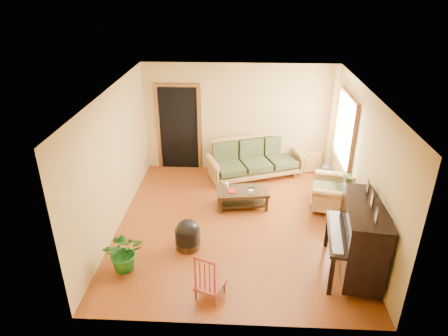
# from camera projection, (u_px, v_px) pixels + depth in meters

# --- Properties ---
(floor) EXTENTS (5.00, 5.00, 0.00)m
(floor) POSITION_uv_depth(u_px,v_px,m) (236.00, 223.00, 7.78)
(floor) COLOR #62290C
(floor) RESTS_ON ground
(doorway) EXTENTS (1.08, 0.16, 2.05)m
(doorway) POSITION_uv_depth(u_px,v_px,m) (179.00, 128.00, 9.62)
(doorway) COLOR black
(doorway) RESTS_ON floor
(window) EXTENTS (0.12, 1.36, 1.46)m
(window) POSITION_uv_depth(u_px,v_px,m) (346.00, 130.00, 8.19)
(window) COLOR white
(window) RESTS_ON right_wall
(sofa) EXTENTS (2.35, 1.62, 0.93)m
(sofa) POSITION_uv_depth(u_px,v_px,m) (255.00, 159.00, 9.36)
(sofa) COLOR #A4783C
(sofa) RESTS_ON floor
(coffee_table) EXTENTS (1.12, 0.71, 0.38)m
(coffee_table) POSITION_uv_depth(u_px,v_px,m) (242.00, 198.00, 8.28)
(coffee_table) COLOR black
(coffee_table) RESTS_ON floor
(armchair) EXTENTS (1.05, 1.08, 0.92)m
(armchair) POSITION_uv_depth(u_px,v_px,m) (331.00, 187.00, 8.13)
(armchair) COLOR #A4783C
(armchair) RESTS_ON floor
(piano) EXTENTS (1.01, 1.51, 1.25)m
(piano) POSITION_uv_depth(u_px,v_px,m) (361.00, 240.00, 6.25)
(piano) COLOR black
(piano) RESTS_ON floor
(footstool) EXTENTS (0.56, 0.56, 0.42)m
(footstool) POSITION_uv_depth(u_px,v_px,m) (188.00, 238.00, 7.00)
(footstool) COLOR black
(footstool) RESTS_ON floor
(red_chair) EXTENTS (0.50, 0.52, 0.80)m
(red_chair) POSITION_uv_depth(u_px,v_px,m) (210.00, 275.00, 5.86)
(red_chair) COLOR maroon
(red_chair) RESTS_ON floor
(leaning_frame) EXTENTS (0.41, 0.13, 0.54)m
(leaning_frame) POSITION_uv_depth(u_px,v_px,m) (313.00, 162.00, 9.69)
(leaning_frame) COLOR gold
(leaning_frame) RESTS_ON floor
(ceramic_crock) EXTENTS (0.20, 0.20, 0.25)m
(ceramic_crock) POSITION_uv_depth(u_px,v_px,m) (325.00, 171.00, 9.56)
(ceramic_crock) COLOR #374CA5
(ceramic_crock) RESTS_ON floor
(potted_plant) EXTENTS (0.75, 0.69, 0.70)m
(potted_plant) POSITION_uv_depth(u_px,v_px,m) (124.00, 251.00, 6.43)
(potted_plant) COLOR #1B5C1A
(potted_plant) RESTS_ON floor
(book) EXTENTS (0.20, 0.24, 0.02)m
(book) POSITION_uv_depth(u_px,v_px,m) (228.00, 191.00, 8.13)
(book) COLOR maroon
(book) RESTS_ON coffee_table
(candle) EXTENTS (0.07, 0.07, 0.12)m
(candle) POSITION_uv_depth(u_px,v_px,m) (227.00, 185.00, 8.26)
(candle) COLOR white
(candle) RESTS_ON coffee_table
(glass_jar) EXTENTS (0.11, 0.11, 0.06)m
(glass_jar) POSITION_uv_depth(u_px,v_px,m) (251.00, 191.00, 8.08)
(glass_jar) COLOR white
(glass_jar) RESTS_ON coffee_table
(remote) EXTENTS (0.14, 0.05, 0.01)m
(remote) POSITION_uv_depth(u_px,v_px,m) (252.00, 188.00, 8.27)
(remote) COLOR black
(remote) RESTS_ON coffee_table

